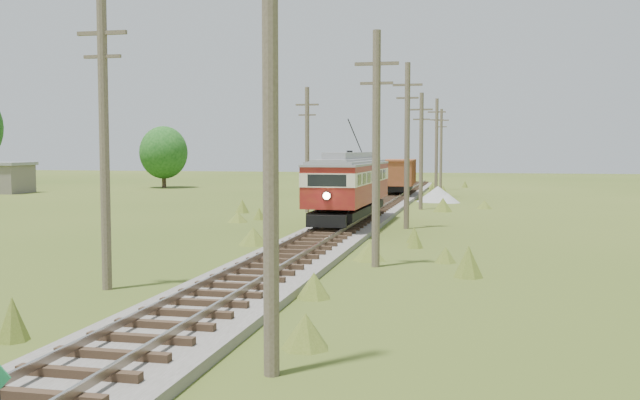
# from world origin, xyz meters

# --- Properties ---
(railbed_main) EXTENTS (3.60, 96.00, 0.57)m
(railbed_main) POSITION_xyz_m (0.00, 34.00, 0.19)
(railbed_main) COLOR #605B54
(railbed_main) RESTS_ON ground
(streetcar) EXTENTS (2.92, 11.97, 5.45)m
(streetcar) POSITION_xyz_m (-0.00, 31.24, 2.55)
(streetcar) COLOR black
(streetcar) RESTS_ON ground
(gondola) EXTENTS (3.14, 8.76, 2.88)m
(gondola) POSITION_xyz_m (0.00, 57.15, 2.12)
(gondola) COLOR black
(gondola) RESTS_ON ground
(gravel_pile) EXTENTS (3.62, 3.84, 1.31)m
(gravel_pile) POSITION_xyz_m (3.95, 51.96, 0.61)
(gravel_pile) COLOR gray
(gravel_pile) RESTS_ON ground
(utility_pole_r_1) EXTENTS (0.30, 0.30, 8.80)m
(utility_pole_r_1) POSITION_xyz_m (3.10, 5.00, 4.40)
(utility_pole_r_1) COLOR brown
(utility_pole_r_1) RESTS_ON ground
(utility_pole_r_2) EXTENTS (1.60, 0.30, 8.60)m
(utility_pole_r_2) POSITION_xyz_m (3.30, 18.00, 4.42)
(utility_pole_r_2) COLOR brown
(utility_pole_r_2) RESTS_ON ground
(utility_pole_r_3) EXTENTS (1.60, 0.30, 9.00)m
(utility_pole_r_3) POSITION_xyz_m (3.20, 31.00, 4.63)
(utility_pole_r_3) COLOR brown
(utility_pole_r_3) RESTS_ON ground
(utility_pole_r_4) EXTENTS (1.60, 0.30, 8.40)m
(utility_pole_r_4) POSITION_xyz_m (3.00, 44.00, 4.32)
(utility_pole_r_4) COLOR brown
(utility_pole_r_4) RESTS_ON ground
(utility_pole_r_5) EXTENTS (1.60, 0.30, 8.90)m
(utility_pole_r_5) POSITION_xyz_m (3.40, 57.00, 4.58)
(utility_pole_r_5) COLOR brown
(utility_pole_r_5) RESTS_ON ground
(utility_pole_r_6) EXTENTS (1.60, 0.30, 8.70)m
(utility_pole_r_6) POSITION_xyz_m (3.20, 70.00, 4.47)
(utility_pole_r_6) COLOR brown
(utility_pole_r_6) RESTS_ON ground
(utility_pole_l_a) EXTENTS (1.60, 0.30, 9.00)m
(utility_pole_l_a) POSITION_xyz_m (-4.20, 12.00, 4.63)
(utility_pole_l_a) COLOR brown
(utility_pole_l_a) RESTS_ON ground
(utility_pole_l_b) EXTENTS (1.60, 0.30, 8.60)m
(utility_pole_l_b) POSITION_xyz_m (-4.50, 40.00, 4.42)
(utility_pole_l_b) COLOR brown
(utility_pole_l_b) RESTS_ON ground
(tree_mid_a) EXTENTS (5.46, 5.46, 7.03)m
(tree_mid_a) POSITION_xyz_m (-28.00, 68.00, 4.02)
(tree_mid_a) COLOR #38281C
(tree_mid_a) RESTS_ON ground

